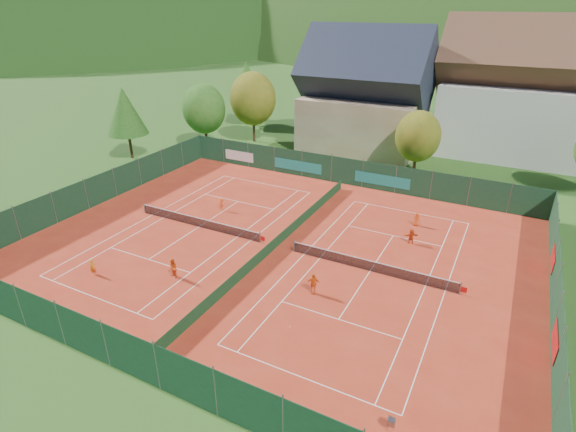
# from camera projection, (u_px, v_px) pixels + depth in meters

# --- Properties ---
(ground) EXTENTS (600.00, 600.00, 0.00)m
(ground) POSITION_uv_depth(u_px,v_px,m) (277.00, 247.00, 37.07)
(ground) COLOR #275019
(ground) RESTS_ON ground
(clay_pad) EXTENTS (40.00, 32.00, 0.01)m
(clay_pad) POSITION_uv_depth(u_px,v_px,m) (277.00, 247.00, 37.06)
(clay_pad) COLOR #AC2C19
(clay_pad) RESTS_ON ground
(court_markings_left) EXTENTS (11.03, 23.83, 0.00)m
(court_markings_left) POSITION_uv_depth(u_px,v_px,m) (199.00, 227.00, 40.38)
(court_markings_left) COLOR white
(court_markings_left) RESTS_ON ground
(court_markings_right) EXTENTS (11.03, 23.83, 0.00)m
(court_markings_right) POSITION_uv_depth(u_px,v_px,m) (370.00, 271.00, 33.73)
(court_markings_right) COLOR white
(court_markings_right) RESTS_ON ground
(tennis_net_left) EXTENTS (13.30, 0.10, 1.02)m
(tennis_net_left) POSITION_uv_depth(u_px,v_px,m) (200.00, 222.00, 40.11)
(tennis_net_left) COLOR #59595B
(tennis_net_left) RESTS_ON ground
(tennis_net_right) EXTENTS (13.30, 0.10, 1.02)m
(tennis_net_right) POSITION_uv_depth(u_px,v_px,m) (373.00, 266.00, 33.46)
(tennis_net_right) COLOR #59595B
(tennis_net_right) RESTS_ON ground
(court_divider) EXTENTS (0.03, 28.80, 1.00)m
(court_divider) POSITION_uv_depth(u_px,v_px,m) (277.00, 242.00, 36.85)
(court_divider) COLOR #14381C
(court_divider) RESTS_ON ground
(fence_north) EXTENTS (40.00, 0.10, 3.00)m
(fence_north) POSITION_uv_depth(u_px,v_px,m) (343.00, 171.00, 49.43)
(fence_north) COLOR #163C25
(fence_north) RESTS_ON ground
(fence_south) EXTENTS (40.00, 0.04, 3.00)m
(fence_south) POSITION_uv_depth(u_px,v_px,m) (131.00, 355.00, 23.60)
(fence_south) COLOR #133621
(fence_south) RESTS_ON ground
(fence_west) EXTENTS (0.04, 32.00, 3.00)m
(fence_west) POSITION_uv_depth(u_px,v_px,m) (101.00, 188.00, 44.73)
(fence_west) COLOR #12321D
(fence_west) RESTS_ON ground
(fence_east) EXTENTS (0.09, 32.00, 3.00)m
(fence_east) POSITION_uv_depth(u_px,v_px,m) (556.00, 298.00, 28.15)
(fence_east) COLOR #143720
(fence_east) RESTS_ON ground
(chalet) EXTENTS (16.20, 12.00, 16.00)m
(chalet) POSITION_uv_depth(u_px,v_px,m) (365.00, 99.00, 59.48)
(chalet) COLOR #CFB592
(chalet) RESTS_ON ground
(hotel_block_a) EXTENTS (21.60, 11.00, 17.25)m
(hotel_block_a) POSITION_uv_depth(u_px,v_px,m) (527.00, 99.00, 56.06)
(hotel_block_a) COLOR silver
(hotel_block_a) RESTS_ON ground
(tree_west_front) EXTENTS (5.72, 5.72, 8.69)m
(tree_west_front) POSITION_uv_depth(u_px,v_px,m) (204.00, 109.00, 59.90)
(tree_west_front) COLOR #432718
(tree_west_front) RESTS_ON ground
(tree_west_mid) EXTENTS (6.44, 6.44, 9.78)m
(tree_west_mid) POSITION_uv_depth(u_px,v_px,m) (253.00, 99.00, 62.76)
(tree_west_mid) COLOR #452C18
(tree_west_mid) RESTS_ON ground
(tree_west_back) EXTENTS (5.60, 5.60, 10.00)m
(tree_west_back) POSITION_uv_depth(u_px,v_px,m) (247.00, 82.00, 71.37)
(tree_west_back) COLOR #442A18
(tree_west_back) RESTS_ON ground
(tree_center) EXTENTS (5.01, 5.01, 7.60)m
(tree_center) POSITION_uv_depth(u_px,v_px,m) (418.00, 136.00, 50.16)
(tree_center) COLOR #452818
(tree_center) RESTS_ON ground
(tree_west_side) EXTENTS (5.04, 5.04, 9.00)m
(tree_west_side) POSITION_uv_depth(u_px,v_px,m) (125.00, 111.00, 55.70)
(tree_west_side) COLOR #442B18
(tree_west_side) RESTS_ON ground
(mountain_backdrop) EXTENTS (820.00, 530.00, 242.00)m
(mountain_backdrop) POSITION_uv_depth(u_px,v_px,m) (546.00, 127.00, 229.28)
(mountain_backdrop) COLOR black
(mountain_backdrop) RESTS_ON ground
(ball_hopper) EXTENTS (0.34, 0.34, 0.80)m
(ball_hopper) POSITION_uv_depth(u_px,v_px,m) (391.00, 422.00, 20.98)
(ball_hopper) COLOR slate
(ball_hopper) RESTS_ON ground
(loose_ball_0) EXTENTS (0.07, 0.07, 0.07)m
(loose_ball_0) POSITION_uv_depth(u_px,v_px,m) (94.00, 263.00, 34.76)
(loose_ball_0) COLOR #CCD833
(loose_ball_0) RESTS_ON ground
(loose_ball_1) EXTENTS (0.07, 0.07, 0.07)m
(loose_ball_1) POSITION_uv_depth(u_px,v_px,m) (290.00, 327.00, 27.91)
(loose_ball_1) COLOR #CCD833
(loose_ball_1) RESTS_ON ground
(loose_ball_2) EXTENTS (0.07, 0.07, 0.07)m
(loose_ball_2) POSITION_uv_depth(u_px,v_px,m) (334.00, 232.00, 39.38)
(loose_ball_2) COLOR #CCD833
(loose_ball_2) RESTS_ON ground
(loose_ball_3) EXTENTS (0.07, 0.07, 0.07)m
(loose_ball_3) POSITION_uv_depth(u_px,v_px,m) (269.00, 209.00, 43.80)
(loose_ball_3) COLOR #CCD833
(loose_ball_3) RESTS_ON ground
(player_left_near) EXTENTS (0.53, 0.48, 1.23)m
(player_left_near) POSITION_uv_depth(u_px,v_px,m) (93.00, 267.00, 33.09)
(player_left_near) COLOR orange
(player_left_near) RESTS_ON ground
(player_left_mid) EXTENTS (0.91, 0.81, 1.56)m
(player_left_mid) POSITION_uv_depth(u_px,v_px,m) (173.00, 269.00, 32.60)
(player_left_mid) COLOR #E74D14
(player_left_mid) RESTS_ON ground
(player_left_far) EXTENTS (0.92, 0.76, 1.23)m
(player_left_far) POSITION_uv_depth(u_px,v_px,m) (222.00, 204.00, 43.41)
(player_left_far) COLOR #E84914
(player_left_far) RESTS_ON ground
(player_right_near) EXTENTS (1.01, 0.73, 1.59)m
(player_right_near) POSITION_uv_depth(u_px,v_px,m) (313.00, 284.00, 30.85)
(player_right_near) COLOR orange
(player_right_near) RESTS_ON ground
(player_right_far_a) EXTENTS (0.66, 0.48, 1.24)m
(player_right_far_a) POSITION_uv_depth(u_px,v_px,m) (416.00, 219.00, 40.38)
(player_right_far_a) COLOR #CF4312
(player_right_far_a) RESTS_ON ground
(player_right_far_b) EXTENTS (1.27, 0.89, 1.32)m
(player_right_far_b) POSITION_uv_depth(u_px,v_px,m) (411.00, 236.00, 37.38)
(player_right_far_b) COLOR #D44112
(player_right_far_b) RESTS_ON ground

